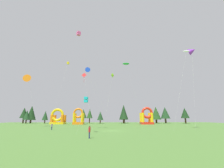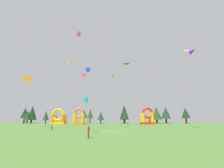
% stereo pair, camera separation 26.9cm
% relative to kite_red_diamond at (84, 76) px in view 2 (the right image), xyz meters
% --- Properties ---
extents(ground_plane, '(120.00, 120.00, 0.00)m').
position_rel_kite_red_diamond_xyz_m(ground_plane, '(7.37, -3.52, -13.51)').
color(ground_plane, '#548438').
extents(kite_red_diamond, '(3.37, 3.26, 14.11)m').
position_rel_kite_red_diamond_xyz_m(kite_red_diamond, '(0.00, 0.00, 0.00)').
color(kite_red_diamond, red).
rests_on(kite_red_diamond, ground_plane).
extents(kite_pink_box, '(8.43, 6.57, 23.21)m').
position_rel_kite_red_diamond_xyz_m(kite_pink_box, '(-0.90, -5.11, 9.18)').
color(kite_pink_box, '#EA599E').
rests_on(kite_pink_box, ground_plane).
extents(kite_white_parafoil, '(6.37, 1.41, 19.50)m').
position_rel_kite_red_diamond_xyz_m(kite_white_parafoil, '(25.84, -3.79, 5.51)').
color(kite_white_parafoil, white).
rests_on(kite_white_parafoil, ground_plane).
extents(kite_blue_delta, '(8.10, 2.11, 23.19)m').
position_rel_kite_red_diamond_xyz_m(kite_blue_delta, '(-2.27, 21.90, 8.60)').
color(kite_blue_delta, blue).
rests_on(kite_blue_delta, ground_plane).
extents(kite_lime_diamond, '(3.17, 0.90, 16.57)m').
position_rel_kite_red_diamond_xyz_m(kite_lime_diamond, '(7.76, 8.10, 2.42)').
color(kite_lime_diamond, '#8CD826').
rests_on(kite_lime_diamond, ground_plane).
extents(kite_green_parafoil, '(7.76, 3.26, 23.70)m').
position_rel_kite_red_diamond_xyz_m(kite_green_parafoil, '(13.10, 16.37, 9.55)').
color(kite_green_parafoil, green).
rests_on(kite_green_parafoil, ground_plane).
extents(kite_cyan_box, '(1.89, 0.73, 6.75)m').
position_rel_kite_red_diamond_xyz_m(kite_cyan_box, '(2.09, -9.29, -7.31)').
color(kite_cyan_box, '#19B7CC').
rests_on(kite_cyan_box, ground_plane).
extents(kite_orange_delta, '(5.81, 2.82, 15.71)m').
position_rel_kite_red_diamond_xyz_m(kite_orange_delta, '(-18.65, 7.46, 0.93)').
color(kite_orange_delta, orange).
rests_on(kite_orange_delta, ground_plane).
extents(kite_purple_delta, '(4.35, 4.11, 20.62)m').
position_rel_kite_red_diamond_xyz_m(kite_purple_delta, '(27.90, -2.88, 6.12)').
color(kite_purple_delta, purple).
rests_on(kite_purple_delta, ground_plane).
extents(kite_yellow_box, '(1.94, 11.82, 27.04)m').
position_rel_kite_red_diamond_xyz_m(kite_yellow_box, '(-11.70, 25.40, 12.95)').
color(kite_yellow_box, yellow).
rests_on(kite_yellow_box, ground_plane).
extents(person_midfield, '(0.37, 0.37, 1.54)m').
position_rel_kite_red_diamond_xyz_m(person_midfield, '(-6.89, -1.32, -12.59)').
color(person_midfield, navy).
rests_on(person_midfield, ground_plane).
extents(person_far_side, '(0.41, 0.41, 1.73)m').
position_rel_kite_red_diamond_xyz_m(person_far_side, '(3.75, -16.12, -12.48)').
color(person_far_side, navy).
rests_on(person_far_side, ground_plane).
extents(inflatable_yellow_castle, '(4.43, 3.53, 6.78)m').
position_rel_kite_red_diamond_xyz_m(inflatable_yellow_castle, '(-6.36, 27.66, -10.89)').
color(inflatable_yellow_castle, orange).
rests_on(inflatable_yellow_castle, ground_plane).
extents(inflatable_orange_dome, '(5.14, 4.65, 7.27)m').
position_rel_kite_red_diamond_xyz_m(inflatable_orange_dome, '(22.96, 27.85, -10.70)').
color(inflatable_orange_dome, red).
rests_on(inflatable_orange_dome, ground_plane).
extents(inflatable_blue_arch, '(5.96, 4.94, 6.80)m').
position_rel_kite_red_diamond_xyz_m(inflatable_blue_arch, '(-16.09, 30.87, -11.02)').
color(inflatable_blue_arch, yellow).
rests_on(inflatable_blue_arch, ground_plane).
extents(tree_row_0, '(3.80, 3.80, 7.88)m').
position_rel_kite_red_diamond_xyz_m(tree_row_0, '(-36.48, 40.49, -8.34)').
color(tree_row_0, '#4C331E').
rests_on(tree_row_0, ground_plane).
extents(tree_row_1, '(3.50, 3.50, 6.44)m').
position_rel_kite_red_diamond_xyz_m(tree_row_1, '(-34.81, 40.09, -9.44)').
color(tree_row_1, '#4C331E').
rests_on(tree_row_1, ground_plane).
extents(tree_row_2, '(4.77, 4.77, 8.92)m').
position_rel_kite_red_diamond_xyz_m(tree_row_2, '(-33.69, 42.29, -8.27)').
color(tree_row_2, '#4C331E').
rests_on(tree_row_2, ground_plane).
extents(tree_row_3, '(2.87, 2.87, 6.11)m').
position_rel_kite_red_diamond_xyz_m(tree_row_3, '(-25.05, 38.92, -9.70)').
color(tree_row_3, '#4C331E').
rests_on(tree_row_3, ground_plane).
extents(tree_row_4, '(3.51, 3.51, 7.06)m').
position_rel_kite_red_diamond_xyz_m(tree_row_4, '(-6.58, 41.42, -8.78)').
color(tree_row_4, '#4C331E').
rests_on(tree_row_4, ground_plane).
extents(tree_row_5, '(3.00, 3.00, 7.11)m').
position_rel_kite_red_diamond_xyz_m(tree_row_5, '(-3.11, 39.82, -8.77)').
color(tree_row_5, '#4C331E').
rests_on(tree_row_5, ground_plane).
extents(tree_row_6, '(3.08, 3.08, 5.84)m').
position_rel_kite_red_diamond_xyz_m(tree_row_6, '(2.45, 37.14, -9.81)').
color(tree_row_6, '#4C331E').
rests_on(tree_row_6, ground_plane).
extents(tree_row_7, '(3.79, 3.79, 6.63)m').
position_rel_kite_red_diamond_xyz_m(tree_row_7, '(14.39, 39.24, -9.24)').
color(tree_row_7, '#4C331E').
rests_on(tree_row_7, ground_plane).
extents(tree_row_8, '(4.79, 4.79, 9.45)m').
position_rel_kite_red_diamond_xyz_m(tree_row_8, '(14.48, 42.36, -7.92)').
color(tree_row_8, '#4C331E').
rests_on(tree_row_8, ground_plane).
extents(tree_row_9, '(4.91, 4.91, 8.32)m').
position_rel_kite_red_diamond_xyz_m(tree_row_9, '(30.87, 39.81, -8.46)').
color(tree_row_9, '#4C331E').
rests_on(tree_row_9, ground_plane).
extents(tree_row_10, '(4.74, 4.74, 8.22)m').
position_rel_kite_red_diamond_xyz_m(tree_row_10, '(35.81, 40.24, -8.28)').
color(tree_row_10, '#4C331E').
rests_on(tree_row_10, ground_plane).
extents(tree_row_11, '(4.01, 4.01, 7.62)m').
position_rel_kite_red_diamond_xyz_m(tree_row_11, '(44.27, 36.57, -8.48)').
color(tree_row_11, '#4C331E').
rests_on(tree_row_11, ground_plane).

